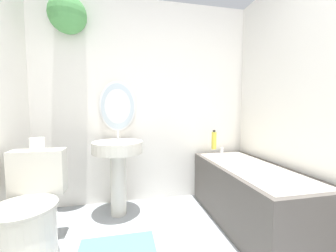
{
  "coord_description": "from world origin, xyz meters",
  "views": [
    {
      "loc": [
        -0.27,
        -0.24,
        1.11
      ],
      "look_at": [
        0.08,
        1.39,
        0.98
      ],
      "focal_mm": 22.0,
      "sensor_mm": 36.0,
      "label": 1
    }
  ],
  "objects_px": {
    "pedestal_sink": "(118,160)",
    "toilet": "(29,217)",
    "toilet_paper_roll": "(37,144)",
    "bathtub": "(250,194)",
    "shampoo_bottle": "(214,140)"
  },
  "relations": [
    {
      "from": "pedestal_sink",
      "to": "toilet",
      "type": "bearing_deg",
      "value": -141.82
    },
    {
      "from": "pedestal_sink",
      "to": "toilet_paper_roll",
      "type": "distance_m",
      "value": 0.75
    },
    {
      "from": "bathtub",
      "to": "toilet_paper_roll",
      "type": "bearing_deg",
      "value": 175.15
    },
    {
      "from": "toilet",
      "to": "shampoo_bottle",
      "type": "relative_size",
      "value": 3.39
    },
    {
      "from": "toilet",
      "to": "toilet_paper_roll",
      "type": "xyz_separation_m",
      "value": [
        -0.0,
        0.22,
        0.52
      ]
    },
    {
      "from": "toilet",
      "to": "shampoo_bottle",
      "type": "height_order",
      "value": "shampoo_bottle"
    },
    {
      "from": "shampoo_bottle",
      "to": "pedestal_sink",
      "type": "bearing_deg",
      "value": -175.68
    },
    {
      "from": "shampoo_bottle",
      "to": "toilet_paper_roll",
      "type": "bearing_deg",
      "value": -168.0
    },
    {
      "from": "bathtub",
      "to": "toilet_paper_roll",
      "type": "height_order",
      "value": "toilet_paper_roll"
    },
    {
      "from": "toilet",
      "to": "bathtub",
      "type": "bearing_deg",
      "value": 1.67
    },
    {
      "from": "toilet_paper_roll",
      "to": "pedestal_sink",
      "type": "bearing_deg",
      "value": 24.22
    },
    {
      "from": "bathtub",
      "to": "pedestal_sink",
      "type": "bearing_deg",
      "value": 160.25
    },
    {
      "from": "toilet",
      "to": "pedestal_sink",
      "type": "bearing_deg",
      "value": 38.18
    },
    {
      "from": "bathtub",
      "to": "toilet",
      "type": "bearing_deg",
      "value": -178.33
    },
    {
      "from": "pedestal_sink",
      "to": "bathtub",
      "type": "relative_size",
      "value": 0.63
    }
  ]
}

